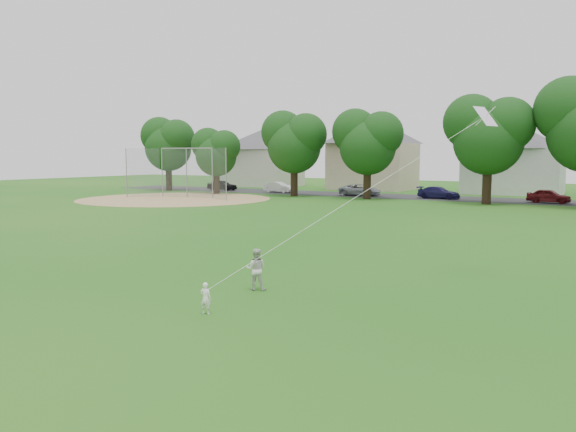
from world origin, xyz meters
The scene contains 10 objects.
ground centered at (0.00, 0.00, 0.00)m, with size 160.00×160.00×0.00m, color #145613.
street centered at (0.00, 42.00, 0.01)m, with size 90.00×7.00×0.01m, color #2D2D30.
dirt_infield centered at (-26.00, 28.00, 0.01)m, with size 18.00×18.00×0.02m, color #9E7F51.
toddler centered at (1.30, -0.81, 0.41)m, with size 0.30×0.20×0.82m, color white.
older_boy centered at (0.94, 2.00, 0.63)m, with size 0.61×0.48×1.26m, color silver.
kite centered at (3.84, 3.09, 2.93)m, with size 2.93×4.39×10.42m.
baseball_backstop centered at (-26.34, 29.63, 2.39)m, with size 10.81×3.26×4.78m.
tree_row centered at (3.79, 36.42, 6.01)m, with size 81.03×8.70×10.46m.
parked_cars centered at (0.33, 41.00, 0.60)m, with size 62.81×2.37×1.23m.
house_row centered at (-0.62, 52.00, 4.93)m, with size 76.37×13.88×10.55m.
Camera 1 is at (10.29, -11.69, 4.00)m, focal length 35.00 mm.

